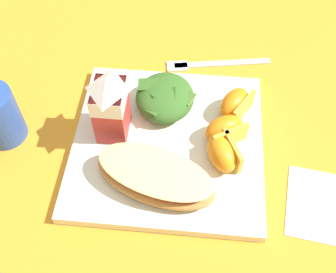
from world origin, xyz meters
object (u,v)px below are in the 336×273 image
at_px(green_salad_pile, 165,97).
at_px(orange_wedge_front, 223,153).
at_px(paper_napkin, 328,207).
at_px(cheesy_pizza_bread, 155,176).
at_px(orange_wedge_middle, 225,130).
at_px(white_plate, 168,143).
at_px(metal_fork, 208,64).
at_px(orange_wedge_rear, 235,104).
at_px(milk_carton, 110,104).

height_order(green_salad_pile, orange_wedge_front, green_salad_pile).
height_order(orange_wedge_front, paper_napkin, orange_wedge_front).
distance_m(cheesy_pizza_bread, paper_napkin, 0.24).
distance_m(green_salad_pile, orange_wedge_middle, 0.11).
bearing_deg(paper_napkin, cheesy_pizza_bread, 88.50).
relative_size(white_plate, paper_napkin, 2.55).
distance_m(white_plate, orange_wedge_middle, 0.09).
relative_size(cheesy_pizza_bread, paper_napkin, 1.69).
height_order(green_salad_pile, metal_fork, green_salad_pile).
relative_size(white_plate, metal_fork, 1.49).
xyz_separation_m(orange_wedge_middle, orange_wedge_rear, (0.05, -0.02, 0.00)).
bearing_deg(green_salad_pile, white_plate, -170.43).
bearing_deg(cheesy_pizza_bread, orange_wedge_rear, -38.09).
distance_m(milk_carton, paper_napkin, 0.33).
distance_m(orange_wedge_rear, paper_napkin, 0.20).
distance_m(green_salad_pile, paper_napkin, 0.28).
xyz_separation_m(white_plate, orange_wedge_front, (-0.03, -0.08, 0.03)).
height_order(white_plate, orange_wedge_front, orange_wedge_front).
distance_m(orange_wedge_middle, paper_napkin, 0.18).
relative_size(cheesy_pizza_bread, orange_wedge_front, 2.67).
height_order(green_salad_pile, paper_napkin, green_salad_pile).
bearing_deg(paper_napkin, green_salad_pile, 58.53).
bearing_deg(metal_fork, orange_wedge_front, -173.03).
relative_size(orange_wedge_middle, orange_wedge_rear, 1.00).
distance_m(cheesy_pizza_bread, milk_carton, 0.12).
distance_m(green_salad_pile, orange_wedge_front, 0.13).
bearing_deg(paper_napkin, orange_wedge_middle, 57.58).
relative_size(milk_carton, orange_wedge_front, 1.58).
relative_size(green_salad_pile, orange_wedge_front, 1.44).
bearing_deg(orange_wedge_rear, white_plate, 123.14).
bearing_deg(green_salad_pile, milk_carton, 127.01).
bearing_deg(orange_wedge_front, metal_fork, 6.97).
bearing_deg(white_plate, cheesy_pizza_bread, 172.11).
bearing_deg(green_salad_pile, cheesy_pizza_bread, -179.56).
bearing_deg(orange_wedge_rear, milk_carton, 105.69).
relative_size(white_plate, orange_wedge_middle, 4.00).
height_order(orange_wedge_middle, metal_fork, orange_wedge_middle).
bearing_deg(orange_wedge_middle, cheesy_pizza_bread, 133.20).
bearing_deg(milk_carton, orange_wedge_rear, -74.31).
xyz_separation_m(milk_carton, orange_wedge_middle, (0.00, -0.16, -0.04)).
relative_size(orange_wedge_rear, metal_fork, 0.37).
distance_m(cheesy_pizza_bread, green_salad_pile, 0.14).
relative_size(green_salad_pile, metal_fork, 0.53).
bearing_deg(orange_wedge_rear, green_salad_pile, 88.21).
relative_size(orange_wedge_middle, metal_fork, 0.37).
xyz_separation_m(orange_wedge_rear, metal_fork, (0.12, 0.04, -0.03)).
xyz_separation_m(green_salad_pile, orange_wedge_middle, (-0.05, -0.09, -0.00)).
bearing_deg(milk_carton, green_salad_pile, -52.99).
relative_size(orange_wedge_front, paper_napkin, 0.63).
relative_size(paper_napkin, metal_fork, 0.58).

